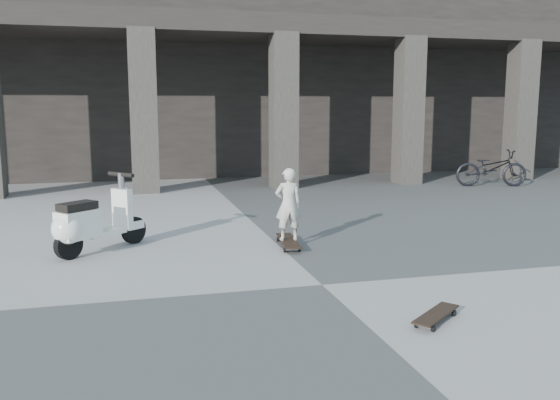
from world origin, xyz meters
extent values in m
plane|color=#454543|center=(0.00, 0.00, 0.00)|extent=(90.00, 90.00, 0.00)
cube|color=black|center=(0.00, 14.00, 3.00)|extent=(28.00, 6.00, 6.00)
cube|color=black|center=(0.00, 9.60, 4.20)|extent=(28.00, 2.80, 0.50)
cube|color=#2F2D27|center=(-1.79, 8.50, 2.00)|extent=(0.65, 0.65, 4.00)
cube|color=#2F2D27|center=(1.79, 8.50, 2.00)|extent=(0.65, 0.65, 4.00)
cube|color=#2F2D27|center=(5.36, 8.50, 2.00)|extent=(0.65, 0.65, 4.00)
cube|color=#2F2D27|center=(8.93, 8.50, 2.00)|extent=(0.65, 0.65, 4.00)
cube|color=black|center=(0.13, 2.01, 0.09)|extent=(0.36, 1.06, 0.02)
cube|color=#B2B2B7|center=(0.17, 2.38, 0.05)|extent=(0.22, 0.08, 0.03)
cube|color=#B2B2B7|center=(0.09, 1.65, 0.05)|extent=(0.22, 0.08, 0.03)
cylinder|color=black|center=(0.06, 2.39, 0.04)|extent=(0.04, 0.08, 0.08)
cylinder|color=black|center=(0.28, 2.36, 0.04)|extent=(0.04, 0.08, 0.08)
cylinder|color=black|center=(-0.02, 1.66, 0.04)|extent=(0.04, 0.08, 0.08)
cylinder|color=black|center=(0.19, 1.64, 0.04)|extent=(0.04, 0.08, 0.08)
cube|color=black|center=(0.71, -1.47, 0.08)|extent=(0.72, 0.63, 0.02)
cube|color=#B2B2B7|center=(0.92, -1.30, 0.04)|extent=(0.14, 0.16, 0.03)
cube|color=#B2B2B7|center=(0.50, -1.64, 0.04)|extent=(0.14, 0.16, 0.03)
cylinder|color=black|center=(0.87, -1.24, 0.03)|extent=(0.07, 0.06, 0.07)
cylinder|color=black|center=(0.97, -1.37, 0.03)|extent=(0.07, 0.06, 0.07)
cylinder|color=black|center=(0.44, -1.57, 0.03)|extent=(0.07, 0.06, 0.07)
cylinder|color=black|center=(0.55, -1.70, 0.03)|extent=(0.07, 0.06, 0.07)
imported|color=beige|center=(0.13, 2.01, 0.66)|extent=(0.42, 0.29, 1.11)
cylinder|color=black|center=(-2.17, 2.85, 0.21)|extent=(0.39, 0.36, 0.42)
cylinder|color=black|center=(-3.08, 2.05, 0.21)|extent=(0.39, 0.36, 0.42)
cube|color=white|center=(-2.60, 2.47, 0.28)|extent=(0.66, 0.63, 0.07)
cube|color=white|center=(-2.94, 2.17, 0.48)|extent=(0.66, 0.64, 0.40)
sphere|color=white|center=(-3.08, 2.05, 0.45)|extent=(0.45, 0.45, 0.45)
cube|color=black|center=(-2.94, 2.17, 0.74)|extent=(0.58, 0.56, 0.11)
cube|color=white|center=(-2.33, 2.71, 0.58)|extent=(0.32, 0.34, 0.61)
cube|color=white|center=(-2.17, 2.85, 0.30)|extent=(0.34, 0.32, 0.13)
cylinder|color=#B2B2B7|center=(-2.33, 2.71, 0.97)|extent=(0.13, 0.13, 0.32)
cylinder|color=black|center=(-2.33, 2.71, 1.11)|extent=(0.40, 0.44, 0.06)
sphere|color=white|center=(-2.28, 2.75, 0.85)|extent=(0.13, 0.13, 0.13)
imported|color=black|center=(7.24, 7.30, 0.49)|extent=(1.98, 1.15, 0.98)
camera|label=1|loc=(-2.24, -6.57, 2.15)|focal=38.00mm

